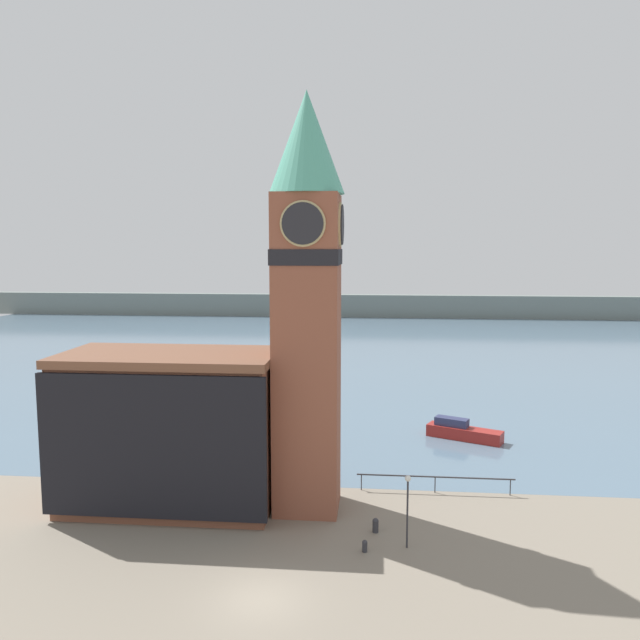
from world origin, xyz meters
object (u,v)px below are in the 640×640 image
Objects in this scene: mooring_bollard_near at (365,545)px; mooring_bollard_far at (375,525)px; clock_tower at (307,293)px; pier_building at (170,429)px; boat_near at (462,431)px; lamp_post at (408,497)px.

mooring_bollard_far is at bearing 76.67° from mooring_bollard_near.
pier_building is at bearing -177.80° from clock_tower.
mooring_bollard_far is (12.49, -2.65, -4.30)m from pier_building.
pier_building reaches higher than mooring_bollard_near.
boat_near is 20.03m from lamp_post.
lamp_post is at bearing -38.30° from clock_tower.
pier_building is 3.31× the size of lamp_post.
boat_near reaches higher than mooring_bollard_near.
mooring_bollard_far is at bearing -86.82° from boat_near.
boat_near is at bearing 37.43° from pier_building.
pier_building is at bearing -117.63° from boat_near.
mooring_bollard_far is (-7.02, -17.59, -0.19)m from boat_near.
lamp_post is at bearing -80.67° from boat_near.
clock_tower is 38.39× the size of mooring_bollard_near.
clock_tower is 1.89× the size of pier_building.
clock_tower is at bearing -102.40° from boat_near.
boat_near is 18.94m from mooring_bollard_far.
lamp_post reaches higher than boat_near.
mooring_bollard_near is at bearing -55.72° from clock_tower.
pier_building is at bearing 168.02° from mooring_bollard_far.
boat_near is at bearing 52.65° from clock_tower.
lamp_post is (1.66, -1.60, 2.31)m from mooring_bollard_far.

